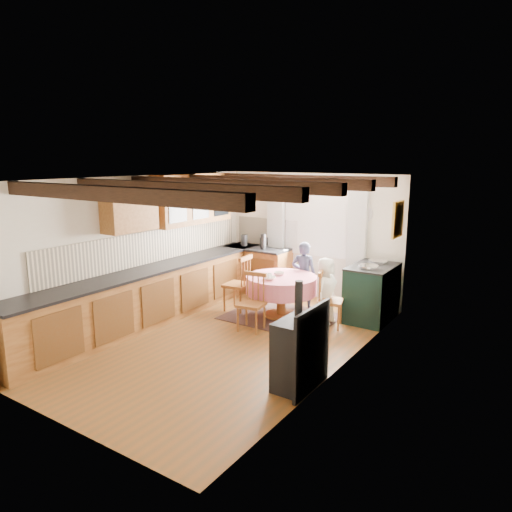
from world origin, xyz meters
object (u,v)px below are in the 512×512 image
Objects in this scene: chair_near at (251,302)px; chair_left at (237,283)px; child_far at (304,275)px; dining_table at (281,297)px; chair_right at (331,299)px; aga_range at (372,292)px; child_right at (325,291)px; cast_iron_stove at (298,335)px; cup at (269,276)px.

chair_left is (-0.78, 0.70, 0.04)m from chair_near.
chair_left is at bearing 26.45° from child_far.
dining_table is 0.87m from chair_left.
aga_range is at bearing -48.06° from chair_right.
child_right reaches higher than chair_near.
chair_right is 0.21m from child_right.
chair_near is 1.05m from chair_left.
child_right is (-0.69, 2.21, -0.10)m from cast_iron_stove.
chair_right is at bearing -120.99° from aga_range.
chair_near is 0.83× the size of child_right.
cup is (-1.51, 1.79, 0.12)m from cast_iron_stove.
cup is at bearing 67.14° from child_far.
chair_right reaches higher than dining_table.
child_right reaches higher than chair_right.
chair_near is 9.48× the size of cup.
child_right is 0.95m from cup.
child_far is 12.63× the size of cup.
cast_iron_stove is (0.54, -2.08, 0.19)m from chair_right.
chair_left is 1.20m from child_far.
chair_left is 0.92× the size of child_right.
cast_iron_stove is at bearing -47.46° from chair_near.
chair_right is 0.71× the size of cast_iron_stove.
child_right is (0.74, 0.16, 0.19)m from dining_table.
cast_iron_stove is 3.02m from child_far.
child_far reaches higher than aga_range.
dining_table is 0.98× the size of child_far.
aga_range is (1.39, 1.55, 0.02)m from chair_near.
dining_table is at bearing 70.53° from child_far.
chair_near is at bearing -95.34° from dining_table.
child_right is (0.66, -0.49, -0.06)m from child_far.
child_far is 0.83m from child_right.
child_right is at bearing 26.99° from cup.
child_right is at bearing 34.40° from chair_right.
aga_range is 0.79× the size of cast_iron_stove.
child_far is at bearing 123.65° from chair_left.
child_far is at bearing 52.03° from child_right.
child_right reaches higher than cup.
chair_right is at bearing 104.42° from cast_iron_stove.
child_far is (-1.24, -0.09, 0.14)m from aga_range.
chair_left reaches higher than chair_near.
chair_near reaches higher than dining_table.
chair_left is 1.61m from child_right.
chair_right is at bearing 2.79° from dining_table.
dining_table is at bearing 91.09° from chair_left.
chair_right is 9.57× the size of cup.
child_far is at bearing 76.05° from chair_near.
cast_iron_stove is at bearing -55.04° from dining_table.
chair_left is at bearing 168.25° from cup.
child_far reaches higher than dining_table.
cast_iron_stove reaches higher than dining_table.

